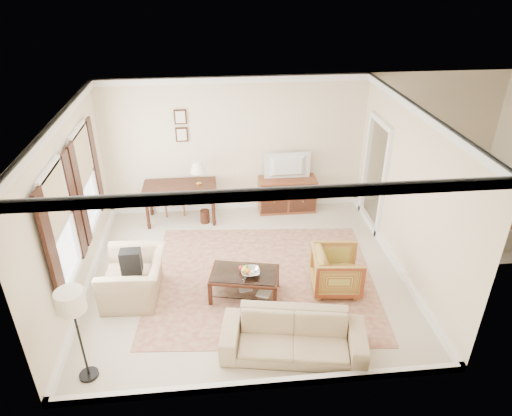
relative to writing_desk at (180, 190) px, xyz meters
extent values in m
cube|color=beige|center=(1.20, -2.03, -0.71)|extent=(5.50, 5.00, 0.01)
cube|color=white|center=(1.20, -2.03, 2.19)|extent=(5.50, 5.00, 0.01)
cube|color=beige|center=(1.20, 0.47, 0.74)|extent=(5.50, 0.01, 2.90)
cube|color=beige|center=(1.20, -4.53, 0.74)|extent=(5.50, 0.01, 2.90)
cube|color=beige|center=(-1.55, -2.03, 0.74)|extent=(0.01, 5.00, 2.90)
cube|color=beige|center=(3.95, -2.03, 0.74)|extent=(0.01, 5.00, 2.90)
cube|color=beige|center=(5.45, -0.88, -0.71)|extent=(3.00, 2.70, 0.01)
cube|color=maroon|center=(1.45, -2.22, -0.70)|extent=(4.10, 3.60, 0.01)
cube|color=#3C1C11|center=(0.00, 0.00, 0.08)|extent=(1.50, 0.75, 0.05)
cylinder|color=#3C1C11|center=(-0.67, -0.29, -0.33)|extent=(0.07, 0.07, 0.76)
cylinder|color=#3C1C11|center=(0.67, -0.29, -0.33)|extent=(0.07, 0.07, 0.76)
cylinder|color=#3C1C11|center=(-0.67, 0.29, -0.33)|extent=(0.07, 0.07, 0.76)
cylinder|color=#3C1C11|center=(0.67, 0.29, -0.33)|extent=(0.07, 0.07, 0.76)
cube|color=brown|center=(2.28, 0.21, -0.33)|extent=(1.23, 0.47, 0.76)
imported|color=black|center=(2.28, 0.19, 0.52)|extent=(0.94, 0.54, 0.12)
cube|color=#3C1C11|center=(1.12, -2.62, -0.29)|extent=(1.20, 0.85, 0.04)
cube|color=silver|center=(1.12, -2.62, -0.25)|extent=(1.13, 0.78, 0.01)
cube|color=silver|center=(1.12, -2.62, -0.55)|extent=(1.11, 0.76, 0.02)
cube|color=#3C1C11|center=(0.55, -2.79, -0.50)|extent=(0.07, 0.07, 0.42)
cube|color=#3C1C11|center=(1.56, -3.01, -0.50)|extent=(0.07, 0.07, 0.42)
cube|color=#3C1C11|center=(0.67, -2.23, -0.50)|extent=(0.07, 0.07, 0.42)
cube|color=#3C1C11|center=(1.68, -2.44, -0.50)|extent=(0.07, 0.07, 0.42)
imported|color=silver|center=(1.21, -2.66, -0.19)|extent=(0.42, 0.42, 0.10)
imported|color=brown|center=(1.01, -2.62, -0.53)|extent=(0.28, 0.07, 0.38)
imported|color=brown|center=(1.33, -2.73, -0.53)|extent=(0.26, 0.15, 0.38)
imported|color=brown|center=(2.66, -2.59, -0.31)|extent=(0.81, 0.86, 0.81)
imported|color=tan|center=(-0.66, -2.43, -0.22)|extent=(0.79, 1.15, 0.97)
cube|color=black|center=(-0.67, -2.46, 0.03)|extent=(0.24, 0.34, 0.40)
imported|color=tan|center=(1.69, -3.91, -0.32)|extent=(2.07, 0.93, 0.78)
cylinder|color=black|center=(-1.09, -4.06, -0.69)|extent=(0.25, 0.25, 0.04)
cylinder|color=black|center=(-1.09, -4.06, -0.09)|extent=(0.03, 0.03, 1.20)
cylinder|color=silver|center=(-1.09, -4.06, 0.58)|extent=(0.35, 0.35, 0.28)
camera|label=1|loc=(0.69, -8.54, 4.21)|focal=32.00mm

